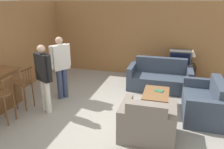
% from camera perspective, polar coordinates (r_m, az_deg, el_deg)
% --- Properties ---
extents(ground_plane, '(24.00, 24.00, 0.00)m').
position_cam_1_polar(ground_plane, '(5.03, -0.51, -12.46)').
color(ground_plane, gray).
extents(wall_back, '(9.40, 0.08, 2.60)m').
position_cam_1_polar(wall_back, '(7.91, 6.76, 9.26)').
color(wall_back, '#9E6B3D').
rests_on(wall_back, ground_plane).
extents(wall_left, '(0.08, 8.58, 2.60)m').
position_cam_1_polar(wall_left, '(7.09, -23.14, 6.72)').
color(wall_left, '#9E6B3D').
rests_on(wall_left, ground_plane).
extents(bar_chair_mid, '(0.43, 0.43, 1.08)m').
position_cam_1_polar(bar_chair_mid, '(5.34, -26.48, -5.35)').
color(bar_chair_mid, brown).
rests_on(bar_chair_mid, ground_plane).
extents(bar_chair_far, '(0.46, 0.46, 1.08)m').
position_cam_1_polar(bar_chair_far, '(5.82, -22.06, -2.74)').
color(bar_chair_far, brown).
rests_on(bar_chair_far, ground_plane).
extents(couch_far, '(1.88, 0.93, 0.92)m').
position_cam_1_polar(couch_far, '(6.87, 12.30, -1.04)').
color(couch_far, '#384251').
rests_on(couch_far, ground_plane).
extents(armchair_near, '(1.07, 0.88, 0.89)m').
position_cam_1_polar(armchair_near, '(4.45, 9.19, -12.44)').
color(armchair_near, '#70665B').
rests_on(armchair_near, ground_plane).
extents(loveseat_right, '(0.85, 1.54, 0.88)m').
position_cam_1_polar(loveseat_right, '(5.62, 22.97, -6.84)').
color(loveseat_right, '#384251').
rests_on(loveseat_right, ground_plane).
extents(coffee_table, '(0.63, 0.94, 0.42)m').
position_cam_1_polar(coffee_table, '(5.60, 11.43, -5.24)').
color(coffee_table, brown).
rests_on(coffee_table, ground_plane).
extents(tv_unit, '(1.04, 0.53, 0.59)m').
position_cam_1_polar(tv_unit, '(7.65, 16.90, 0.46)').
color(tv_unit, '#2D2319').
rests_on(tv_unit, ground_plane).
extents(tv, '(0.68, 0.46, 0.46)m').
position_cam_1_polar(tv, '(7.50, 17.28, 4.29)').
color(tv, '#4C4C4C').
rests_on(tv, tv_unit).
extents(book_on_table, '(0.24, 0.21, 0.02)m').
position_cam_1_polar(book_on_table, '(5.67, 12.17, -4.19)').
color(book_on_table, '#33704C').
rests_on(book_on_table, coffee_table).
extents(table_lamp, '(0.23, 0.23, 0.53)m').
position_cam_1_polar(table_lamp, '(7.50, 20.36, 5.15)').
color(table_lamp, brown).
rests_on(table_lamp, tv_unit).
extents(person_by_window, '(0.41, 0.51, 1.72)m').
position_cam_1_polar(person_by_window, '(6.02, -13.21, 2.52)').
color(person_by_window, '#384260').
rests_on(person_by_window, ground_plane).
extents(person_by_counter, '(0.52, 0.35, 1.66)m').
position_cam_1_polar(person_by_counter, '(5.35, -17.38, -0.23)').
color(person_by_counter, silver).
rests_on(person_by_counter, ground_plane).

